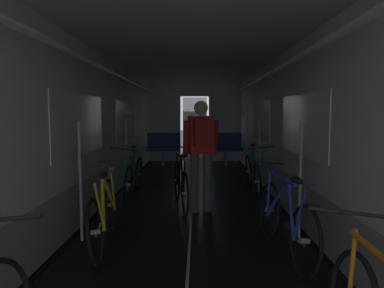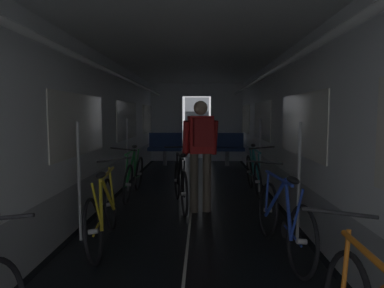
# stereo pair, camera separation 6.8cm
# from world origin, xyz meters

# --- Properties ---
(train_car_shell) EXTENTS (3.14, 12.34, 2.57)m
(train_car_shell) POSITION_xyz_m (-0.00, 3.60, 1.70)
(train_car_shell) COLOR black
(train_car_shell) RESTS_ON ground
(bench_seat_far_left) EXTENTS (0.98, 0.51, 0.95)m
(bench_seat_far_left) POSITION_xyz_m (-0.90, 8.07, 0.57)
(bench_seat_far_left) COLOR gray
(bench_seat_far_left) RESTS_ON ground
(bench_seat_far_right) EXTENTS (0.98, 0.51, 0.95)m
(bench_seat_far_right) POSITION_xyz_m (0.90, 8.07, 0.57)
(bench_seat_far_right) COLOR gray
(bench_seat_far_right) RESTS_ON ground
(bicycle_blue) EXTENTS (0.46, 1.69, 0.95)m
(bicycle_blue) POSITION_xyz_m (1.01, 1.75, 0.38)
(bicycle_blue) COLOR black
(bicycle_blue) RESTS_ON ground
(bicycle_green) EXTENTS (0.44, 1.69, 0.95)m
(bicycle_green) POSITION_xyz_m (-1.06, 4.23, 0.38)
(bicycle_green) COLOR black
(bicycle_green) RESTS_ON ground
(bicycle_teal) EXTENTS (0.44, 1.69, 0.95)m
(bicycle_teal) POSITION_xyz_m (1.13, 4.53, 0.38)
(bicycle_teal) COLOR black
(bicycle_teal) RESTS_ON ground
(bicycle_yellow) EXTENTS (0.44, 1.69, 0.95)m
(bicycle_yellow) POSITION_xyz_m (-0.96, 1.96, 0.38)
(bicycle_yellow) COLOR black
(bicycle_yellow) RESTS_ON ground
(person_cyclist_aisle) EXTENTS (0.56, 0.44, 1.69)m
(person_cyclist_aisle) POSITION_xyz_m (0.15, 3.30, 1.02)
(person_cyclist_aisle) COLOR brown
(person_cyclist_aisle) RESTS_ON ground
(bicycle_black_in_aisle) EXTENTS (0.47, 1.67, 0.93)m
(bicycle_black_in_aisle) POSITION_xyz_m (-0.18, 3.57, 0.38)
(bicycle_black_in_aisle) COLOR black
(bicycle_black_in_aisle) RESTS_ON ground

